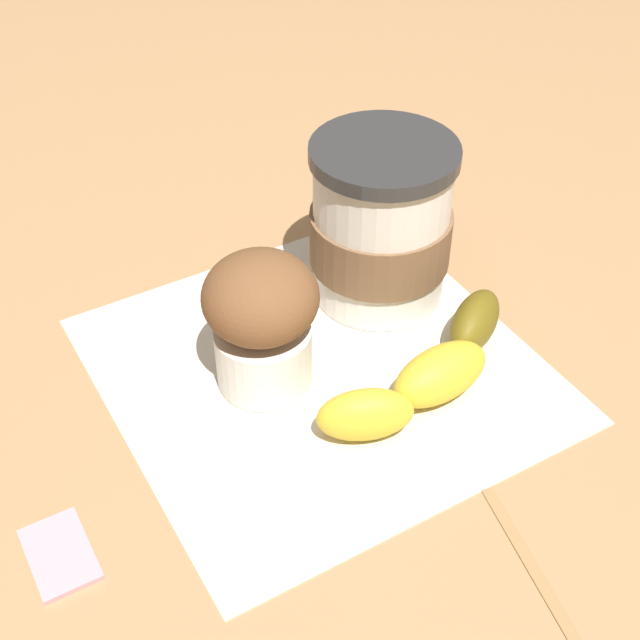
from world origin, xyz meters
TOP-DOWN VIEW (x-y plane):
  - ground_plane at (0.00, 0.00)m, footprint 3.00×3.00m
  - paper_napkin at (0.00, 0.00)m, footprint 0.32×0.32m
  - coffee_cup at (-0.07, 0.06)m, footprint 0.10×0.10m
  - muffin at (-0.00, -0.04)m, footprint 0.07×0.07m
  - banana at (0.03, 0.06)m, footprint 0.11×0.15m
  - sugar_packet at (0.10, -0.17)m, footprint 0.06×0.04m
  - wooden_stirrer at (0.17, 0.07)m, footprint 0.11×0.01m

SIDE VIEW (x-z plane):
  - ground_plane at x=0.00m, z-range 0.00..0.00m
  - paper_napkin at x=0.00m, z-range 0.00..0.00m
  - wooden_stirrer at x=0.17m, z-range 0.00..0.00m
  - sugar_packet at x=0.10m, z-range 0.00..0.01m
  - banana at x=0.03m, z-range 0.00..0.04m
  - muffin at x=0.00m, z-range 0.00..0.10m
  - coffee_cup at x=-0.07m, z-range 0.00..0.11m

